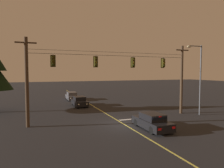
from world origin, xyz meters
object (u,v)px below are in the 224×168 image
object	(u,v)px
traffic_light_leftmost	(53,61)
traffic_light_centre	(133,62)
car_waiting_near_lane	(152,122)
traffic_light_left_inner	(96,62)
traffic_light_right_inner	(163,63)
street_lamp_corner	(198,73)
car_oncoming_trailing	(72,96)
car_oncoming_lead	(80,102)

from	to	relation	value
traffic_light_leftmost	traffic_light_centre	distance (m)	8.29
car_waiting_near_lane	traffic_light_left_inner	bearing A→B (deg)	129.84
traffic_light_centre	traffic_light_right_inner	size ratio (longest dim) A/B	1.00
traffic_light_left_inner	car_waiting_near_lane	xyz separation A→B (m)	(3.73, -4.47, -5.36)
traffic_light_leftmost	street_lamp_corner	bearing A→B (deg)	-5.36
traffic_light_left_inner	car_oncoming_trailing	size ratio (longest dim) A/B	0.28
street_lamp_corner	car_oncoming_trailing	bearing A→B (deg)	122.51
traffic_light_left_inner	car_oncoming_trailing	xyz separation A→B (m)	(0.30, 16.43, -5.36)
car_waiting_near_lane	car_oncoming_lead	world-z (taller)	same
traffic_light_right_inner	car_oncoming_trailing	bearing A→B (deg)	115.09
car_waiting_near_lane	car_oncoming_lead	distance (m)	14.41
traffic_light_centre	street_lamp_corner	distance (m)	7.80
car_oncoming_lead	car_oncoming_trailing	world-z (taller)	same
traffic_light_leftmost	traffic_light_left_inner	world-z (taller)	same
traffic_light_leftmost	car_oncoming_lead	world-z (taller)	traffic_light_leftmost
street_lamp_corner	traffic_light_centre	bearing A→B (deg)	168.87
car_waiting_near_lane	car_oncoming_trailing	xyz separation A→B (m)	(-3.42, 20.90, -0.00)
traffic_light_right_inner	car_oncoming_lead	distance (m)	13.39
car_waiting_near_lane	street_lamp_corner	xyz separation A→B (m)	(7.99, 2.98, 4.16)
traffic_light_left_inner	car_oncoming_lead	distance (m)	10.93
street_lamp_corner	traffic_light_leftmost	bearing A→B (deg)	174.64
traffic_light_centre	traffic_light_right_inner	xyz separation A→B (m)	(3.84, 0.00, 0.00)
traffic_light_left_inner	traffic_light_centre	distance (m)	4.16
car_oncoming_lead	traffic_light_centre	bearing A→B (deg)	-67.71
car_oncoming_trailing	traffic_light_leftmost	bearing A→B (deg)	-105.11
traffic_light_left_inner	car_oncoming_lead	bearing A→B (deg)	88.45
traffic_light_right_inner	car_waiting_near_lane	distance (m)	8.18
car_oncoming_lead	street_lamp_corner	xyz separation A→B (m)	(11.46, -11.01, 4.16)
car_oncoming_trailing	street_lamp_corner	bearing A→B (deg)	-57.49
traffic_light_leftmost	street_lamp_corner	xyz separation A→B (m)	(15.85, -1.49, -1.20)
traffic_light_leftmost	traffic_light_right_inner	size ratio (longest dim) A/B	1.00
car_oncoming_lead	street_lamp_corner	distance (m)	16.43
traffic_light_leftmost	car_waiting_near_lane	xyz separation A→B (m)	(7.86, -4.47, -5.36)
car_oncoming_lead	car_waiting_near_lane	bearing A→B (deg)	-76.07
traffic_light_left_inner	car_oncoming_lead	size ratio (longest dim) A/B	0.28
traffic_light_left_inner	car_waiting_near_lane	distance (m)	7.91
car_oncoming_lead	traffic_light_left_inner	bearing A→B (deg)	-91.55
car_waiting_near_lane	car_oncoming_lead	bearing A→B (deg)	103.93
traffic_light_right_inner	street_lamp_corner	xyz separation A→B (m)	(3.72, -1.49, -1.20)
traffic_light_right_inner	street_lamp_corner	size ratio (longest dim) A/B	0.15
traffic_light_left_inner	street_lamp_corner	xyz separation A→B (m)	(11.72, -1.49, -1.20)
car_waiting_near_lane	car_oncoming_trailing	distance (m)	21.18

